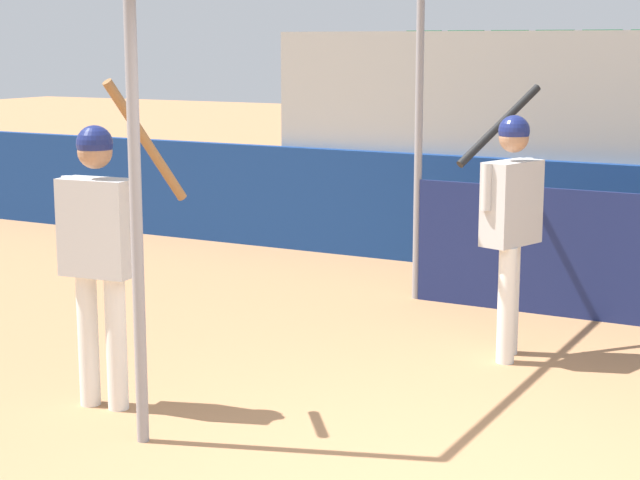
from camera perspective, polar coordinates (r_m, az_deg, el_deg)
The scene contains 3 objects.
batting_cage at distance 8.17m, azimuth 16.45°, elevation 2.62°, with size 4.17×4.06×2.87m.
player_batter at distance 7.78m, azimuth 10.15°, elevation 1.47°, with size 0.62×1.01×1.97m.
player_waiting at distance 6.73m, azimuth -11.66°, elevation 0.07°, with size 0.77×0.54×2.08m.
Camera 1 is at (1.96, -4.74, 2.28)m, focal length 60.00 mm.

